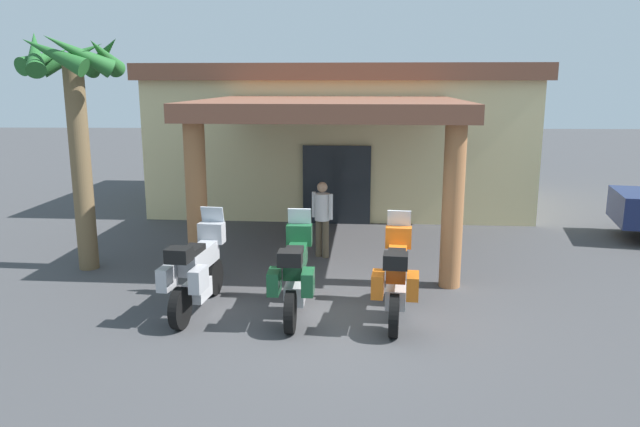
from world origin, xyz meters
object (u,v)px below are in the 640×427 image
motorcycle_green (295,274)px  pedestrian (322,214)px  palm_tree_roadside (74,96)px  motel_building (342,134)px  motorcycle_silver (197,271)px  motorcycle_orange (396,277)px

motorcycle_green → pedestrian: 3.38m
motorcycle_green → palm_tree_roadside: bearing=63.4°
motel_building → motorcycle_silver: (-2.42, -9.36, -1.46)m
motorcycle_silver → pedestrian: bearing=-23.6°
motel_building → motorcycle_orange: size_ratio=5.51×
palm_tree_roadside → motorcycle_green: bearing=-28.2°
motorcycle_silver → motorcycle_green: (1.63, -0.10, 0.00)m
motorcycle_orange → pedestrian: (-1.28, 3.46, 0.26)m
motorcycle_orange → pedestrian: bearing=27.5°
motorcycle_orange → motorcycle_green: bearing=93.4°
palm_tree_roadside → motorcycle_silver: bearing=-39.2°
motorcycle_orange → palm_tree_roadside: bearing=74.8°
motel_building → pedestrian: size_ratio=7.36×
motorcycle_green → pedestrian: size_ratio=1.34×
pedestrian → palm_tree_roadside: (-4.77, -0.98, 2.52)m
motorcycle_green → pedestrian: bearing=-4.3°
motorcycle_green → motorcycle_orange: same height
motorcycle_silver → pedestrian: (1.98, 3.25, 0.26)m
motorcycle_orange → pedestrian: 3.70m
motel_building → pedestrian: bearing=-91.3°
motorcycle_orange → palm_tree_roadside: (-6.05, 2.48, 2.77)m
motel_building → palm_tree_roadside: palm_tree_roadside is taller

